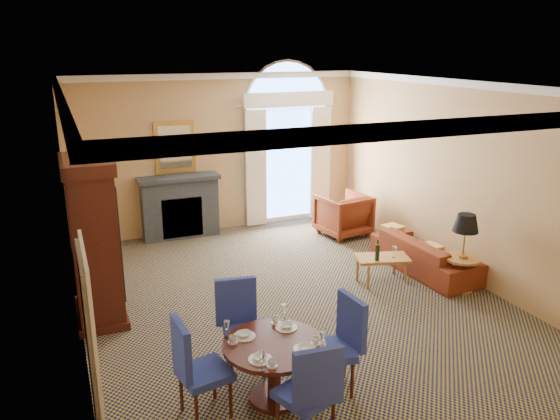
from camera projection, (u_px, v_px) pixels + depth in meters
name	position (u px, v px, depth m)	size (l,w,h in m)	color
ground	(293.00, 301.00, 8.26)	(7.50, 7.50, 0.00)	#111136
room_envelope	(274.00, 130.00, 8.12)	(6.04, 7.52, 3.45)	tan
armoire	(94.00, 243.00, 7.48)	(0.66, 1.17, 2.30)	#35130C
dining_table	(274.00, 357.00, 5.81)	(1.10, 1.10, 0.89)	#35130C
dining_chair_north	(241.00, 319.00, 6.41)	(0.57, 0.58, 1.10)	navy
dining_chair_south	(312.00, 388.00, 5.11)	(0.63, 0.63, 1.10)	navy
dining_chair_east	(341.00, 337.00, 6.00)	(0.61, 0.61, 1.10)	navy
dining_chair_west	(194.00, 363.00, 5.51)	(0.57, 0.57, 1.10)	navy
sofa	(425.00, 254.00, 9.28)	(2.05, 0.80, 0.60)	maroon
armchair	(343.00, 215.00, 11.05)	(0.91, 0.94, 0.85)	maroon
coffee_table	(382.00, 259.00, 8.82)	(0.94, 0.69, 0.77)	#AC6E33
side_table	(464.00, 242.00, 8.41)	(0.55, 0.55, 1.22)	#AC6E33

